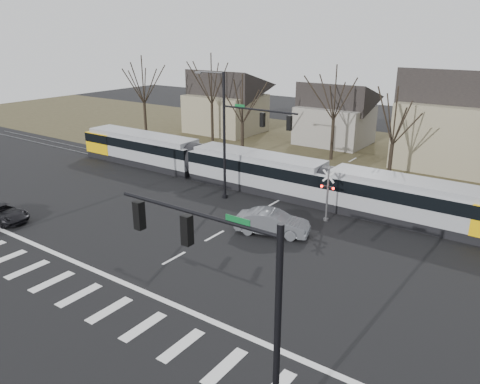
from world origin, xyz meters
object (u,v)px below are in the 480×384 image
Objects in this scene: rail_crossing_signal at (327,196)px; tram at (256,169)px; sedan at (272,223)px; suv at (2,213)px.

tram is at bearing 158.80° from rail_crossing_signal.
sedan is 1.15× the size of suv.
rail_crossing_signal is at bearing -60.12° from suv.
rail_crossing_signal reaches higher than sedan.
rail_crossing_signal is (19.28, 13.61, 1.27)m from suv.
suv is 23.63m from rail_crossing_signal.
tram reaches higher than sedan.
tram is 9.78m from sedan.
suv is at bearing -144.79° from rail_crossing_signal.
rail_crossing_signal is (8.27, -3.21, 0.14)m from tram.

